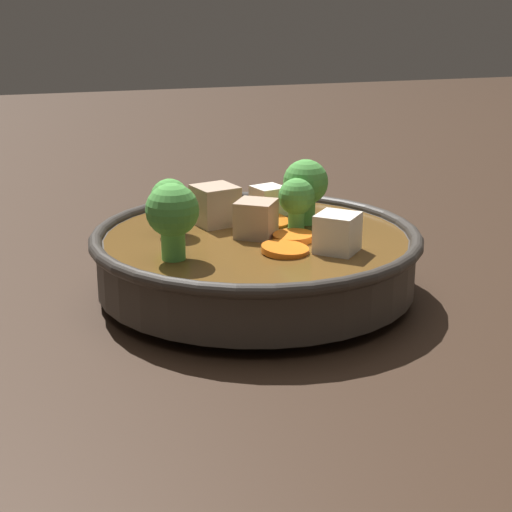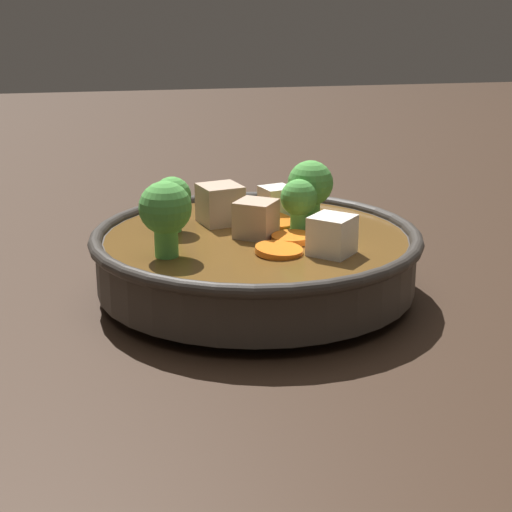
% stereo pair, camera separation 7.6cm
% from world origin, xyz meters
% --- Properties ---
extents(ground_plane, '(3.00, 3.00, 0.00)m').
position_xyz_m(ground_plane, '(0.00, 0.00, 0.00)').
color(ground_plane, black).
extents(stirfry_bowl, '(0.29, 0.29, 0.12)m').
position_xyz_m(stirfry_bowl, '(-0.00, -0.00, 0.04)').
color(stirfry_bowl, '#38332D').
rests_on(stirfry_bowl, ground_plane).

